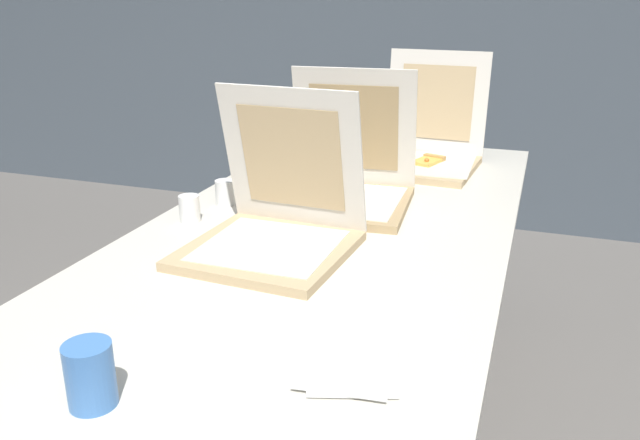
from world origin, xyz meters
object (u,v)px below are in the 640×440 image
Objects in this scene: pizza_box_front at (274,228)px; pizza_box_back at (424,151)px; cup_white_mid at (225,193)px; pizza_box_middle at (346,186)px; napkin_pile at (351,369)px; cup_printed_front at (90,375)px; cup_white_near_center at (189,209)px; table at (331,240)px; cup_white_far at (294,171)px.

pizza_box_back reaches higher than pizza_box_front.
pizza_box_middle is at bearing 20.41° from cup_white_mid.
pizza_box_back is at bearing 81.26° from pizza_box_front.
pizza_box_back is 2.37× the size of napkin_pile.
pizza_box_front is at bearing 88.52° from cup_printed_front.
napkin_pile is (0.32, -0.44, -0.05)m from pizza_box_front.
pizza_box_back is 4.18× the size of cup_printed_front.
cup_printed_front is at bearing -98.71° from pizza_box_middle.
cup_white_near_center is (-0.48, -0.77, -0.02)m from pizza_box_back.
cup_white_near_center and cup_white_mid have the same top height.
napkin_pile reaches higher than table.
cup_white_far is at bearing 70.59° from cup_white_mid.
table is 0.71m from napkin_pile.
pizza_box_middle is at bearing 38.88° from cup_white_near_center.
pizza_box_middle is 0.93× the size of pizza_box_back.
cup_white_near_center is at bearing 138.09° from napkin_pile.
pizza_box_back is at bearing 79.32° from table.
cup_white_near_center is at bearing -118.04° from pizza_box_back.
pizza_box_front reaches higher than cup_white_mid.
cup_white_mid is (-0.32, -0.12, -0.02)m from pizza_box_middle.
cup_white_far is 0.46m from cup_white_near_center.
cup_printed_front is (-0.02, -0.65, -0.00)m from pizza_box_front.
pizza_box_front is 3.83× the size of cup_printed_front.
pizza_box_front is at bearing 126.26° from napkin_pile.
pizza_box_middle is at bearing 85.90° from cup_printed_front.
cup_white_far is 0.30m from cup_white_mid.
cup_printed_front reaches higher than napkin_pile.
pizza_box_back is (0.13, 0.49, 0.00)m from pizza_box_middle.
table is 27.84× the size of cup_white_far.
pizza_box_front is 0.31m from cup_white_near_center.
pizza_box_middle is (-0.01, 0.16, 0.10)m from table.
cup_white_near_center is (-0.12, -0.44, 0.00)m from cup_white_far.
napkin_pile is at bearing -69.24° from table.
table is 0.26m from pizza_box_front.
cup_printed_front is (0.15, -1.20, 0.01)m from cup_white_far.
cup_white_mid is at bearing 172.85° from table.
pizza_box_middle is at bearing 107.66° from napkin_pile.
napkin_pile is (0.26, -0.83, -0.05)m from pizza_box_middle.
napkin_pile is (0.49, -0.99, -0.03)m from cup_white_far.
table is 0.39m from cup_white_near_center.
cup_white_mid is at bearing 81.71° from cup_white_near_center.
cup_white_near_center is (-0.36, -0.12, 0.09)m from table.
pizza_box_middle is 0.28m from cup_white_far.
table is at bearing -96.68° from pizza_box_back.
pizza_box_back is at bearing 57.96° from cup_white_near_center.
cup_printed_front is (-0.07, -1.04, -0.00)m from pizza_box_middle.
pizza_box_back is at bearing 53.07° from cup_white_mid.
cup_white_mid reaches higher than table.
table is at bearing 18.13° from cup_white_near_center.
napkin_pile is (0.61, -0.55, -0.03)m from cup_white_near_center.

